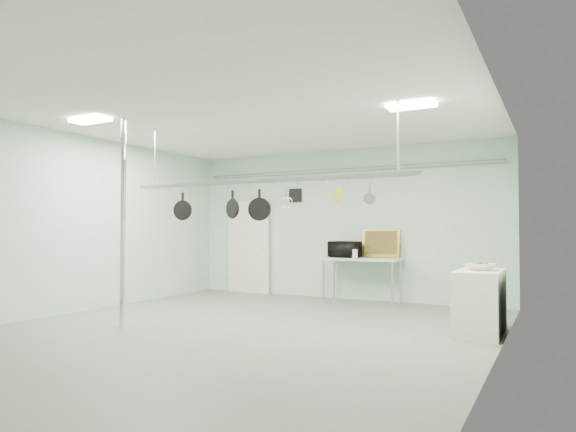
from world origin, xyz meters
The scene contains 25 objects.
floor centered at (0.00, 0.00, 0.00)m, with size 8.00×8.00×0.00m, color gray.
ceiling centered at (0.00, 0.00, 3.19)m, with size 7.00×8.00×0.02m, color silver.
back_wall centered at (0.00, 3.99, 1.60)m, with size 7.00×0.02×3.20m, color silver.
right_wall centered at (3.49, 0.00, 1.60)m, with size 0.02×8.00×3.20m, color silver.
door centered at (-2.30, 3.94, 1.05)m, with size 1.10×0.10×2.20m, color silver.
wall_vent centered at (-1.10, 3.97, 2.25)m, with size 0.30×0.04×0.30m, color black.
conduit_pipe centered at (0.00, 3.90, 2.75)m, with size 0.07×0.07×6.60m, color gray.
chrome_pole centered at (-1.70, -0.60, 1.60)m, with size 0.08×0.08×3.20m, color silver.
prep_table centered at (0.60, 3.60, 0.83)m, with size 1.60×0.70×0.91m.
side_cabinet centered at (3.15, 1.40, 0.45)m, with size 0.60×1.20×0.90m, color white.
pot_rack centered at (0.20, 0.30, 2.23)m, with size 4.80×0.06×1.00m.
light_panel_left centered at (-2.20, -0.80, 3.16)m, with size 0.65×0.30×0.05m, color white.
light_panel_right centered at (2.40, 0.60, 3.16)m, with size 0.65×0.30×0.05m, color white.
microwave centered at (0.24, 3.60, 1.07)m, with size 0.59×0.40×0.33m, color black.
coffee_canister centered at (0.51, 3.43, 0.99)m, with size 0.13×0.13×0.18m, color white.
painting_large centered at (0.92, 3.90, 1.20)m, with size 0.78×0.05×0.58m, color gold.
painting_small centered at (1.16, 3.90, 1.03)m, with size 0.30×0.04×0.25m, color #331D11.
fruit_bowl centered at (3.16, 1.41, 0.95)m, with size 0.40×0.40×0.10m, color silver.
skillet_left centered at (-1.29, 0.30, 1.87)m, with size 0.32×0.06×0.44m, color black, non-canonical shape.
skillet_mid centered at (-0.31, 0.30, 1.87)m, with size 0.31×0.06×0.44m, color black, non-canonical shape.
skillet_right centered at (0.17, 0.30, 1.85)m, with size 0.34×0.06×0.48m, color black, non-canonical shape.
whisk centered at (0.64, 0.30, 1.93)m, with size 0.18×0.18×0.31m, color silver, non-canonical shape.
grater centered at (1.44, 0.30, 1.97)m, with size 0.10×0.02×0.24m, color gold, non-canonical shape.
saucepan centered at (1.91, 0.30, 1.96)m, with size 0.15×0.08×0.26m, color #A1A1A6, non-canonical shape.
fruit_cluster centered at (3.16, 1.41, 0.99)m, with size 0.24×0.24×0.09m, color #AF1810, non-canonical shape.
Camera 1 is at (4.16, -6.30, 1.47)m, focal length 32.00 mm.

